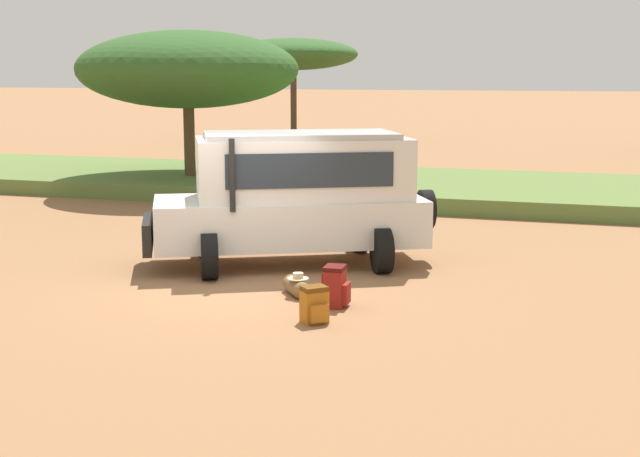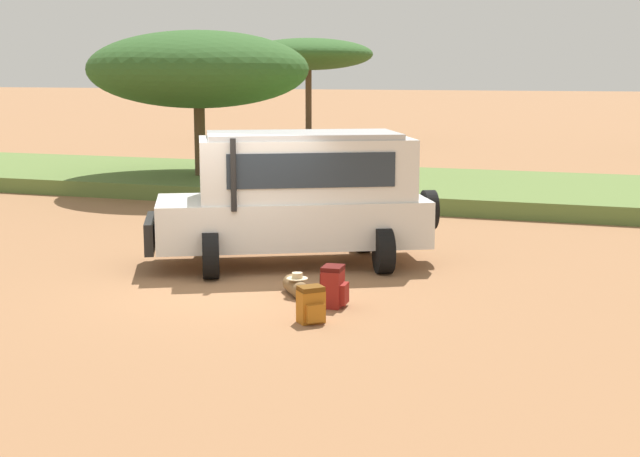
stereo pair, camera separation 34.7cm
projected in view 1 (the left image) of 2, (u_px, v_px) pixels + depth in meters
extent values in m
plane|color=#936642|center=(240.00, 288.00, 14.73)|extent=(320.00, 320.00, 0.00)
cube|color=#5B7538|center=(400.00, 187.00, 25.81)|extent=(120.00, 7.00, 0.44)
cube|color=silver|center=(290.00, 221.00, 16.37)|extent=(5.23, 3.94, 0.84)
cube|color=silver|center=(303.00, 168.00, 16.25)|extent=(4.22, 3.34, 1.10)
cube|color=#232D38|center=(219.00, 172.00, 16.01)|extent=(0.77, 1.41, 0.77)
cube|color=#232D38|center=(310.00, 171.00, 15.36)|extent=(2.63, 1.39, 0.60)
cube|color=#232D38|center=(296.00, 160.00, 17.11)|extent=(2.63, 1.39, 0.60)
cube|color=#B7B7B7|center=(300.00, 135.00, 16.13)|extent=(3.83, 3.09, 0.10)
cube|color=black|center=(148.00, 234.00, 15.99)|extent=(0.88, 1.51, 0.56)
cylinder|color=black|center=(232.00, 175.00, 15.09)|extent=(0.10, 0.10, 1.25)
cylinder|color=black|center=(209.00, 256.00, 15.26)|extent=(0.62, 0.84, 0.80)
cylinder|color=black|center=(205.00, 236.00, 17.14)|extent=(0.62, 0.84, 0.80)
cylinder|color=black|center=(382.00, 251.00, 15.75)|extent=(0.62, 0.84, 0.80)
cylinder|color=black|center=(359.00, 232.00, 17.63)|extent=(0.62, 0.84, 0.80)
cylinder|color=black|center=(426.00, 209.00, 16.76)|extent=(0.53, 0.75, 0.74)
cube|color=maroon|center=(335.00, 288.00, 13.49)|extent=(0.31, 0.42, 0.57)
cube|color=maroon|center=(346.00, 294.00, 13.46)|extent=(0.10, 0.30, 0.31)
cube|color=#4D100E|center=(335.00, 268.00, 13.44)|extent=(0.32, 0.40, 0.07)
cylinder|color=#4D100E|center=(326.00, 286.00, 13.62)|extent=(0.04, 0.04, 0.48)
cylinder|color=#4D100E|center=(323.00, 289.00, 13.45)|extent=(0.04, 0.04, 0.48)
cube|color=#B26619|center=(314.00, 307.00, 12.64)|extent=(0.43, 0.43, 0.46)
cube|color=#B26619|center=(319.00, 313.00, 12.51)|extent=(0.25, 0.24, 0.26)
cube|color=#62380E|center=(314.00, 289.00, 12.60)|extent=(0.43, 0.42, 0.07)
cylinder|color=#62380E|center=(315.00, 304.00, 12.81)|extent=(0.04, 0.04, 0.39)
cylinder|color=#62380E|center=(305.00, 305.00, 12.74)|extent=(0.04, 0.04, 0.39)
cylinder|color=brown|center=(296.00, 287.00, 14.20)|extent=(0.55, 0.60, 0.28)
sphere|color=brown|center=(301.00, 290.00, 13.96)|extent=(0.28, 0.28, 0.28)
sphere|color=brown|center=(291.00, 283.00, 14.45)|extent=(0.28, 0.28, 0.28)
torus|color=#493721|center=(296.00, 277.00, 14.18)|extent=(0.12, 0.15, 0.16)
cylinder|color=beige|center=(298.00, 279.00, 14.09)|extent=(0.34, 0.34, 0.02)
cylinder|color=beige|center=(298.00, 276.00, 14.08)|extent=(0.17, 0.17, 0.09)
cylinder|color=brown|center=(294.00, 105.00, 45.33)|extent=(0.31, 0.31, 3.72)
ellipsoid|color=#2D5623|center=(293.00, 54.00, 44.89)|extent=(6.50, 6.88, 1.60)
cylinder|color=brown|center=(190.00, 146.00, 26.72)|extent=(0.33, 0.33, 2.62)
ellipsoid|color=#2D5623|center=(188.00, 69.00, 26.32)|extent=(6.62, 6.29, 2.29)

